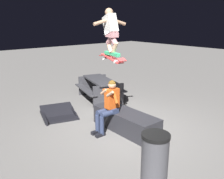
{
  "coord_description": "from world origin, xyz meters",
  "views": [
    {
      "loc": [
        -4.4,
        4.18,
        2.77
      ],
      "look_at": [
        0.11,
        0.36,
        1.1
      ],
      "focal_mm": 39.55,
      "sensor_mm": 36.0,
      "label": 1
    }
  ],
  "objects_px": {
    "ledge_box_main": "(126,121)",
    "picnic_table_back": "(100,86)",
    "person_sitting_on_ledge": "(109,104)",
    "kicker_ramp": "(59,114)",
    "skater_airborne": "(111,30)",
    "skateboard": "(112,58)",
    "trash_bin": "(155,160)"
  },
  "relations": [
    {
      "from": "person_sitting_on_ledge",
      "to": "trash_bin",
      "type": "height_order",
      "value": "person_sitting_on_ledge"
    },
    {
      "from": "ledge_box_main",
      "to": "skateboard",
      "type": "xyz_separation_m",
      "value": [
        0.35,
        0.16,
        1.61
      ]
    },
    {
      "from": "ledge_box_main",
      "to": "person_sitting_on_ledge",
      "type": "bearing_deg",
      "value": 59.96
    },
    {
      "from": "skateboard",
      "to": "picnic_table_back",
      "type": "height_order",
      "value": "skateboard"
    },
    {
      "from": "person_sitting_on_ledge",
      "to": "kicker_ramp",
      "type": "xyz_separation_m",
      "value": [
        1.78,
        0.47,
        -0.7
      ]
    },
    {
      "from": "skateboard",
      "to": "picnic_table_back",
      "type": "xyz_separation_m",
      "value": [
        2.15,
        -1.26,
        -1.36
      ]
    },
    {
      "from": "ledge_box_main",
      "to": "picnic_table_back",
      "type": "height_order",
      "value": "picnic_table_back"
    },
    {
      "from": "skater_airborne",
      "to": "kicker_ramp",
      "type": "xyz_separation_m",
      "value": [
        1.59,
        0.7,
        -2.49
      ]
    },
    {
      "from": "kicker_ramp",
      "to": "picnic_table_back",
      "type": "distance_m",
      "value": 2.06
    },
    {
      "from": "skater_airborne",
      "to": "trash_bin",
      "type": "bearing_deg",
      "value": 156.89
    },
    {
      "from": "picnic_table_back",
      "to": "ledge_box_main",
      "type": "bearing_deg",
      "value": 156.38
    },
    {
      "from": "skater_airborne",
      "to": "trash_bin",
      "type": "xyz_separation_m",
      "value": [
        -2.34,
        1.0,
        -2.06
      ]
    },
    {
      "from": "picnic_table_back",
      "to": "kicker_ramp",
      "type": "bearing_deg",
      "value": 104.4
    },
    {
      "from": "kicker_ramp",
      "to": "picnic_table_back",
      "type": "height_order",
      "value": "picnic_table_back"
    },
    {
      "from": "ledge_box_main",
      "to": "picnic_table_back",
      "type": "distance_m",
      "value": 2.74
    },
    {
      "from": "trash_bin",
      "to": "skater_airborne",
      "type": "bearing_deg",
      "value": -23.11
    },
    {
      "from": "person_sitting_on_ledge",
      "to": "picnic_table_back",
      "type": "bearing_deg",
      "value": -32.91
    },
    {
      "from": "skateboard",
      "to": "skater_airborne",
      "type": "relative_size",
      "value": 0.93
    },
    {
      "from": "skateboard",
      "to": "picnic_table_back",
      "type": "bearing_deg",
      "value": -30.32
    },
    {
      "from": "ledge_box_main",
      "to": "skater_airborne",
      "type": "height_order",
      "value": "skater_airborne"
    },
    {
      "from": "trash_bin",
      "to": "person_sitting_on_ledge",
      "type": "bearing_deg",
      "value": -19.69
    },
    {
      "from": "person_sitting_on_ledge",
      "to": "trash_bin",
      "type": "bearing_deg",
      "value": 160.31
    },
    {
      "from": "ledge_box_main",
      "to": "skater_airborne",
      "type": "distance_m",
      "value": 2.33
    },
    {
      "from": "skateboard",
      "to": "kicker_ramp",
      "type": "height_order",
      "value": "skateboard"
    },
    {
      "from": "picnic_table_back",
      "to": "trash_bin",
      "type": "bearing_deg",
      "value": 153.14
    },
    {
      "from": "person_sitting_on_ledge",
      "to": "skater_airborne",
      "type": "distance_m",
      "value": 1.82
    },
    {
      "from": "ledge_box_main",
      "to": "picnic_table_back",
      "type": "xyz_separation_m",
      "value": [
        2.5,
        -1.09,
        0.25
      ]
    },
    {
      "from": "person_sitting_on_ledge",
      "to": "picnic_table_back",
      "type": "height_order",
      "value": "person_sitting_on_ledge"
    },
    {
      "from": "person_sitting_on_ledge",
      "to": "skater_airborne",
      "type": "bearing_deg",
      "value": -50.85
    },
    {
      "from": "picnic_table_back",
      "to": "trash_bin",
      "type": "relative_size",
      "value": 2.08
    },
    {
      "from": "skater_airborne",
      "to": "picnic_table_back",
      "type": "distance_m",
      "value": 3.18
    },
    {
      "from": "person_sitting_on_ledge",
      "to": "skateboard",
      "type": "xyz_separation_m",
      "value": [
        0.13,
        -0.22,
        1.11
      ]
    }
  ]
}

